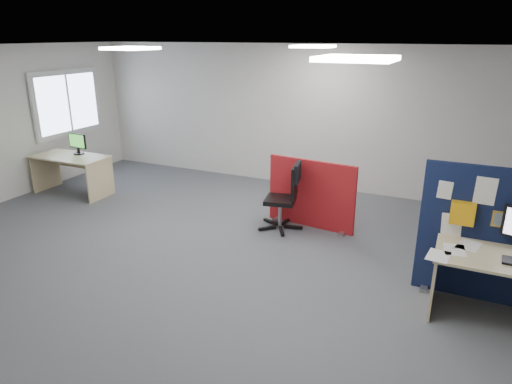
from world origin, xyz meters
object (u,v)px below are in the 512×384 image
at_px(navy_divider, 509,239).
at_px(second_desk, 73,165).
at_px(monitor_second, 77,143).
at_px(office_chair, 287,193).
at_px(red_divider, 311,195).

distance_m(navy_divider, second_desk, 7.20).
distance_m(monitor_second, office_chair, 4.22).
bearing_deg(red_divider, monitor_second, -170.85).
bearing_deg(office_chair, red_divider, 29.96).
bearing_deg(red_divider, second_desk, -169.09).
xyz_separation_m(second_desk, office_chair, (4.25, 0.08, 0.05)).
xyz_separation_m(navy_divider, second_desk, (-7.14, 0.85, -0.24)).
xyz_separation_m(navy_divider, monitor_second, (-7.10, 0.99, 0.17)).
xyz_separation_m(navy_divider, red_divider, (-2.60, 1.18, -0.26)).
xyz_separation_m(red_divider, monitor_second, (-4.50, -0.20, 0.43)).
relative_size(red_divider, second_desk, 1.00).
relative_size(red_divider, monitor_second, 3.27).
bearing_deg(monitor_second, red_divider, 8.49).
distance_m(second_desk, monitor_second, 0.43).
bearing_deg(monitor_second, navy_divider, -1.93).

